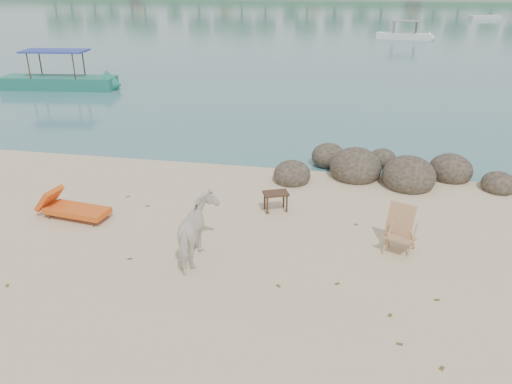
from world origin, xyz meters
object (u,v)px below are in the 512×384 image
(lounge_chair, at_px, (77,208))
(boat_near, at_px, (55,57))
(boulders, at_px, (384,171))
(side_table, at_px, (276,203))
(deck_chair, at_px, (401,233))
(cow, at_px, (198,232))

(lounge_chair, bearing_deg, boat_near, 130.01)
(boulders, bearing_deg, lounge_chair, -151.11)
(side_table, xyz_separation_m, lounge_chair, (-4.46, -1.24, 0.04))
(boat_near, bearing_deg, lounge_chair, -64.73)
(lounge_chair, bearing_deg, deck_chair, 6.43)
(lounge_chair, bearing_deg, side_table, 23.46)
(deck_chair, relative_size, boat_near, 0.15)
(cow, bearing_deg, side_table, -121.20)
(cow, bearing_deg, lounge_chair, -25.90)
(cow, height_order, deck_chair, cow)
(lounge_chair, distance_m, deck_chair, 7.22)
(boulders, distance_m, cow, 6.40)
(boulders, height_order, side_table, boulders)
(boulders, relative_size, side_table, 10.85)
(cow, relative_size, side_table, 2.51)
(cow, xyz_separation_m, lounge_chair, (-3.29, 1.21, -0.34))
(cow, xyz_separation_m, deck_chair, (3.92, 1.02, -0.16))
(cow, relative_size, lounge_chair, 0.79)
(cow, height_order, side_table, cow)
(cow, xyz_separation_m, side_table, (1.16, 2.45, -0.38))
(boat_near, bearing_deg, cow, -58.10)
(side_table, xyz_separation_m, deck_chair, (2.76, -1.43, 0.23))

